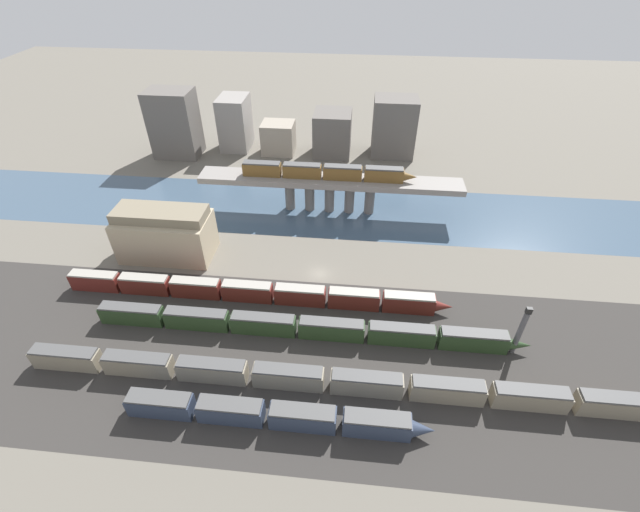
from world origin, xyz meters
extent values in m
plane|color=#666056|center=(0.00, 0.00, 0.00)|extent=(400.00, 400.00, 0.00)
cube|color=#33302D|center=(0.00, -24.00, 0.00)|extent=(280.00, 42.00, 0.01)
cube|color=#3D5166|center=(0.00, 27.16, 0.00)|extent=(320.00, 27.00, 0.01)
cube|color=gray|center=(0.00, 27.16, 9.01)|extent=(69.33, 7.34, 1.55)
cylinder|color=slate|center=(-10.80, 27.16, 4.11)|extent=(2.61, 2.61, 8.23)
cylinder|color=slate|center=(-5.40, 27.16, 4.11)|extent=(2.61, 2.61, 8.23)
cylinder|color=slate|center=(0.00, 27.16, 4.11)|extent=(2.61, 2.61, 8.23)
cylinder|color=slate|center=(5.40, 27.16, 4.11)|extent=(2.61, 2.61, 8.23)
cylinder|color=slate|center=(10.80, 27.16, 4.11)|extent=(2.61, 2.61, 8.23)
cube|color=brown|center=(-17.89, 27.16, 11.43)|extent=(9.99, 2.65, 3.30)
cube|color=#4C4C4C|center=(-17.89, 27.16, 13.28)|extent=(9.59, 2.44, 0.40)
cube|color=brown|center=(-7.28, 27.16, 11.43)|extent=(9.99, 2.65, 3.30)
cube|color=#4C4C4C|center=(-7.28, 27.16, 13.28)|extent=(9.59, 2.44, 0.40)
cube|color=brown|center=(3.33, 27.16, 11.43)|extent=(9.99, 2.65, 3.30)
cube|color=#4C4C4C|center=(3.33, 27.16, 13.28)|extent=(9.59, 2.44, 0.40)
cube|color=brown|center=(13.93, 27.16, 11.43)|extent=(9.99, 2.65, 3.30)
cube|color=#4C4C4C|center=(13.93, 27.16, 13.28)|extent=(9.59, 2.44, 0.40)
cone|color=brown|center=(20.68, 27.16, 11.27)|extent=(3.50, 2.38, 2.38)
cube|color=#2D384C|center=(-21.90, -36.70, 1.78)|extent=(10.52, 3.05, 3.56)
cube|color=#4C4C4C|center=(-21.90, -36.70, 3.76)|extent=(10.09, 2.80, 0.40)
cube|color=#2D384C|center=(-10.39, -36.70, 1.78)|extent=(10.52, 3.05, 3.56)
cube|color=#4C4C4C|center=(-10.39, -36.70, 3.76)|extent=(10.09, 2.80, 0.40)
cube|color=#2D384C|center=(1.13, -36.70, 1.78)|extent=(10.52, 3.05, 3.56)
cube|color=#4C4C4C|center=(1.13, -36.70, 3.76)|extent=(10.09, 2.80, 0.40)
cube|color=#2D384C|center=(12.65, -36.70, 1.78)|extent=(10.52, 3.05, 3.56)
cube|color=#4C4C4C|center=(12.65, -36.70, 3.76)|extent=(10.09, 2.80, 0.40)
cone|color=#2D384C|center=(19.75, -36.70, 1.60)|extent=(3.68, 2.74, 2.74)
cube|color=gray|center=(-42.06, -29.54, 1.86)|extent=(12.08, 2.74, 3.72)
cube|color=#4C4C4C|center=(-42.06, -29.54, 3.92)|extent=(11.60, 2.53, 0.40)
cube|color=gray|center=(-28.80, -29.54, 1.86)|extent=(12.08, 2.74, 3.72)
cube|color=#4C4C4C|center=(-28.80, -29.54, 3.92)|extent=(11.60, 2.53, 0.40)
cube|color=gray|center=(-15.55, -29.54, 1.86)|extent=(12.08, 2.74, 3.72)
cube|color=#4C4C4C|center=(-15.55, -29.54, 3.92)|extent=(11.60, 2.53, 0.40)
cube|color=gray|center=(-2.29, -29.54, 1.86)|extent=(12.08, 2.74, 3.72)
cube|color=#4C4C4C|center=(-2.29, -29.54, 3.92)|extent=(11.60, 2.53, 0.40)
cube|color=gray|center=(10.96, -29.54, 1.86)|extent=(12.08, 2.74, 3.72)
cube|color=#4C4C4C|center=(10.96, -29.54, 3.92)|extent=(11.60, 2.53, 0.40)
cube|color=gray|center=(24.22, -29.54, 1.86)|extent=(12.08, 2.74, 3.72)
cube|color=#4C4C4C|center=(24.22, -29.54, 3.92)|extent=(11.60, 2.53, 0.40)
cube|color=gray|center=(37.48, -29.54, 1.86)|extent=(12.08, 2.74, 3.72)
cube|color=#4C4C4C|center=(37.48, -29.54, 3.92)|extent=(11.60, 2.53, 0.40)
cube|color=gray|center=(50.73, -29.54, 1.86)|extent=(12.08, 2.74, 3.72)
cube|color=#4C4C4C|center=(50.73, -29.54, 3.92)|extent=(11.60, 2.53, 0.40)
cube|color=#23381E|center=(-35.22, -18.11, 1.85)|extent=(12.44, 2.65, 3.69)
cube|color=#4C4C4C|center=(-35.22, -18.11, 3.89)|extent=(11.94, 2.43, 0.40)
cube|color=#23381E|center=(-22.09, -18.11, 1.85)|extent=(12.44, 2.65, 3.69)
cube|color=#4C4C4C|center=(-22.09, -18.11, 3.89)|extent=(11.94, 2.43, 0.40)
cube|color=#23381E|center=(-8.96, -18.11, 1.85)|extent=(12.44, 2.65, 3.69)
cube|color=#4C4C4C|center=(-8.96, -18.11, 3.89)|extent=(11.94, 2.43, 0.40)
cube|color=#23381E|center=(4.17, -18.11, 1.85)|extent=(12.44, 2.65, 3.69)
cube|color=#4C4C4C|center=(4.17, -18.11, 3.89)|extent=(11.94, 2.43, 0.40)
cube|color=#23381E|center=(17.30, -18.11, 1.85)|extent=(12.44, 2.65, 3.69)
cube|color=#4C4C4C|center=(17.30, -18.11, 3.89)|extent=(11.94, 2.43, 0.40)
cube|color=#23381E|center=(30.43, -18.11, 1.85)|extent=(12.44, 2.65, 3.69)
cube|color=#4C4C4C|center=(30.43, -18.11, 3.89)|extent=(11.94, 2.43, 0.40)
cone|color=#23381E|center=(38.83, -18.11, 1.66)|extent=(4.35, 2.38, 2.38)
cube|color=#5B1E19|center=(-47.39, -9.48, 1.88)|extent=(10.47, 2.61, 3.76)
cube|color=#9E998E|center=(-47.39, -9.48, 3.96)|extent=(10.05, 2.40, 0.40)
cube|color=#5B1E19|center=(-36.30, -9.48, 1.88)|extent=(10.47, 2.61, 3.76)
cube|color=#9E998E|center=(-36.30, -9.48, 3.96)|extent=(10.05, 2.40, 0.40)
cube|color=#5B1E19|center=(-25.21, -9.48, 1.88)|extent=(10.47, 2.61, 3.76)
cube|color=#9E998E|center=(-25.21, -9.48, 3.96)|extent=(10.05, 2.40, 0.40)
cube|color=#5B1E19|center=(-14.12, -9.48, 1.88)|extent=(10.47, 2.61, 3.76)
cube|color=#9E998E|center=(-14.12, -9.48, 3.96)|extent=(10.05, 2.40, 0.40)
cube|color=#5B1E19|center=(-3.03, -9.48, 1.88)|extent=(10.47, 2.61, 3.76)
cube|color=#9E998E|center=(-3.03, -9.48, 3.96)|extent=(10.05, 2.40, 0.40)
cube|color=#5B1E19|center=(8.07, -9.48, 1.88)|extent=(10.47, 2.61, 3.76)
cube|color=#9E998E|center=(8.07, -9.48, 3.96)|extent=(10.05, 2.40, 0.40)
cube|color=#5B1E19|center=(19.16, -9.48, 1.88)|extent=(10.47, 2.61, 3.76)
cube|color=#9E998E|center=(19.16, -9.48, 3.96)|extent=(10.05, 2.40, 0.40)
cone|color=#5B1E19|center=(26.23, -9.48, 1.69)|extent=(3.66, 2.35, 2.35)
cube|color=tan|center=(-36.25, 3.84, 5.08)|extent=(21.13, 10.66, 10.17)
cube|color=#7C725C|center=(-36.25, 3.84, 11.28)|extent=(20.71, 7.46, 2.23)
cylinder|color=#4C4C51|center=(37.85, -18.30, 5.04)|extent=(0.98, 0.98, 10.07)
cube|color=black|center=(37.85, -18.30, 10.67)|extent=(1.00, 0.70, 1.20)
cube|color=#605B56|center=(-53.41, 57.64, 10.64)|extent=(14.49, 10.69, 21.29)
cube|color=gray|center=(-35.39, 65.25, 8.67)|extent=(9.30, 12.13, 17.34)
cube|color=gray|center=(-20.22, 62.63, 5.10)|extent=(10.65, 9.15, 10.20)
cube|color=#605B56|center=(-2.05, 63.31, 7.13)|extent=(12.11, 12.51, 14.25)
cube|color=#605B56|center=(18.01, 64.87, 9.45)|extent=(13.89, 11.01, 18.89)
camera|label=1|loc=(7.49, -72.94, 63.20)|focal=24.00mm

